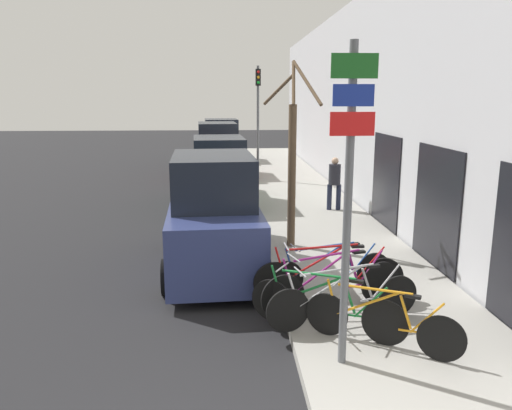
{
  "coord_description": "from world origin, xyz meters",
  "views": [
    {
      "loc": [
        0.12,
        -2.83,
        3.43
      ],
      "look_at": [
        0.66,
        6.23,
        1.47
      ],
      "focal_mm": 35.0,
      "sensor_mm": 36.0,
      "label": 1
    }
  ],
  "objects_px": {
    "bicycle_5": "(331,271)",
    "traffic_light": "(258,108)",
    "parked_car_2": "(217,153)",
    "bicycle_4": "(330,277)",
    "parked_car_0": "(213,218)",
    "bicycle_0": "(381,322)",
    "bicycle_1": "(326,307)",
    "bicycle_2": "(345,299)",
    "parked_car_3": "(221,143)",
    "street_tree": "(292,163)",
    "pedestrian_near": "(334,180)",
    "parked_car_1": "(219,175)",
    "signpost": "(348,193)",
    "bicycle_3": "(334,286)"
  },
  "relations": [
    {
      "from": "bicycle_5",
      "to": "traffic_light",
      "type": "bearing_deg",
      "value": -10.36
    },
    {
      "from": "parked_car_2",
      "to": "traffic_light",
      "type": "distance_m",
      "value": 3.08
    },
    {
      "from": "bicycle_4",
      "to": "parked_car_0",
      "type": "distance_m",
      "value": 2.97
    },
    {
      "from": "bicycle_0",
      "to": "parked_car_2",
      "type": "xyz_separation_m",
      "value": [
        -2.42,
        15.77,
        0.56
      ]
    },
    {
      "from": "bicycle_1",
      "to": "bicycle_4",
      "type": "relative_size",
      "value": 0.81
    },
    {
      "from": "bicycle_2",
      "to": "parked_car_0",
      "type": "relative_size",
      "value": 0.52
    },
    {
      "from": "bicycle_4",
      "to": "parked_car_3",
      "type": "xyz_separation_m",
      "value": [
        -1.91,
        19.32,
        0.48
      ]
    },
    {
      "from": "bicycle_5",
      "to": "parked_car_0",
      "type": "bearing_deg",
      "value": 35.63
    },
    {
      "from": "bicycle_4",
      "to": "street_tree",
      "type": "distance_m",
      "value": 3.48
    },
    {
      "from": "bicycle_0",
      "to": "pedestrian_near",
      "type": "xyz_separation_m",
      "value": [
        1.15,
        8.34,
        0.54
      ]
    },
    {
      "from": "parked_car_1",
      "to": "bicycle_5",
      "type": "bearing_deg",
      "value": -79.28
    },
    {
      "from": "parked_car_1",
      "to": "street_tree",
      "type": "xyz_separation_m",
      "value": [
        1.67,
        -5.1,
        1.02
      ]
    },
    {
      "from": "bicycle_2",
      "to": "parked_car_2",
      "type": "relative_size",
      "value": 0.51
    },
    {
      "from": "parked_car_3",
      "to": "bicycle_4",
      "type": "bearing_deg",
      "value": -87.63
    },
    {
      "from": "bicycle_1",
      "to": "bicycle_2",
      "type": "xyz_separation_m",
      "value": [
        0.33,
        0.25,
        0.01
      ]
    },
    {
      "from": "signpost",
      "to": "parked_car_0",
      "type": "distance_m",
      "value": 4.63
    },
    {
      "from": "bicycle_5",
      "to": "street_tree",
      "type": "distance_m",
      "value": 3.16
    },
    {
      "from": "bicycle_4",
      "to": "pedestrian_near",
      "type": "bearing_deg",
      "value": -15.73
    },
    {
      "from": "bicycle_1",
      "to": "parked_car_0",
      "type": "xyz_separation_m",
      "value": [
        -1.65,
        3.28,
        0.52
      ]
    },
    {
      "from": "parked_car_1",
      "to": "street_tree",
      "type": "bearing_deg",
      "value": -75.36
    },
    {
      "from": "bicycle_1",
      "to": "bicycle_3",
      "type": "height_order",
      "value": "bicycle_3"
    },
    {
      "from": "bicycle_4",
      "to": "street_tree",
      "type": "bearing_deg",
      "value": 1.02
    },
    {
      "from": "parked_car_2",
      "to": "traffic_light",
      "type": "height_order",
      "value": "traffic_light"
    },
    {
      "from": "parked_car_1",
      "to": "parked_car_2",
      "type": "height_order",
      "value": "parked_car_2"
    },
    {
      "from": "parked_car_0",
      "to": "parked_car_3",
      "type": "bearing_deg",
      "value": 86.88
    },
    {
      "from": "bicycle_5",
      "to": "parked_car_2",
      "type": "relative_size",
      "value": 0.48
    },
    {
      "from": "bicycle_4",
      "to": "parked_car_3",
      "type": "distance_m",
      "value": 19.42
    },
    {
      "from": "bicycle_2",
      "to": "parked_car_0",
      "type": "height_order",
      "value": "parked_car_0"
    },
    {
      "from": "signpost",
      "to": "bicycle_2",
      "type": "height_order",
      "value": "signpost"
    },
    {
      "from": "parked_car_2",
      "to": "parked_car_3",
      "type": "relative_size",
      "value": 1.07
    },
    {
      "from": "bicycle_3",
      "to": "parked_car_3",
      "type": "xyz_separation_m",
      "value": [
        -1.9,
        19.69,
        0.48
      ]
    },
    {
      "from": "bicycle_3",
      "to": "traffic_light",
      "type": "distance_m",
      "value": 13.14
    },
    {
      "from": "parked_car_2",
      "to": "traffic_light",
      "type": "xyz_separation_m",
      "value": [
        1.67,
        -1.68,
        1.96
      ]
    },
    {
      "from": "parked_car_3",
      "to": "pedestrian_near",
      "type": "relative_size",
      "value": 2.79
    },
    {
      "from": "bicycle_0",
      "to": "traffic_light",
      "type": "height_order",
      "value": "traffic_light"
    },
    {
      "from": "bicycle_2",
      "to": "street_tree",
      "type": "bearing_deg",
      "value": -9.64
    },
    {
      "from": "street_tree",
      "to": "traffic_light",
      "type": "xyz_separation_m",
      "value": [
        -0.15,
        9.38,
        1.01
      ]
    },
    {
      "from": "bicycle_1",
      "to": "bicycle_0",
      "type": "bearing_deg",
      "value": -96.22
    },
    {
      "from": "street_tree",
      "to": "parked_car_0",
      "type": "bearing_deg",
      "value": -150.96
    },
    {
      "from": "parked_car_0",
      "to": "parked_car_1",
      "type": "height_order",
      "value": "parked_car_0"
    },
    {
      "from": "street_tree",
      "to": "traffic_light",
      "type": "bearing_deg",
      "value": 90.9
    },
    {
      "from": "bicycle_0",
      "to": "parked_car_2",
      "type": "distance_m",
      "value": 15.97
    },
    {
      "from": "bicycle_0",
      "to": "parked_car_2",
      "type": "relative_size",
      "value": 0.39
    },
    {
      "from": "signpost",
      "to": "traffic_light",
      "type": "height_order",
      "value": "traffic_light"
    },
    {
      "from": "bicycle_2",
      "to": "bicycle_4",
      "type": "relative_size",
      "value": 0.95
    },
    {
      "from": "bicycle_2",
      "to": "parked_car_1",
      "type": "xyz_separation_m",
      "value": [
        -1.95,
        9.08,
        0.47
      ]
    },
    {
      "from": "signpost",
      "to": "bicycle_2",
      "type": "xyz_separation_m",
      "value": [
        0.28,
        1.08,
        -1.8
      ]
    },
    {
      "from": "bicycle_5",
      "to": "parked_car_3",
      "type": "relative_size",
      "value": 0.51
    },
    {
      "from": "bicycle_2",
      "to": "pedestrian_near",
      "type": "xyz_separation_m",
      "value": [
        1.48,
        7.61,
        0.52
      ]
    },
    {
      "from": "bicycle_0",
      "to": "bicycle_3",
      "type": "distance_m",
      "value": 1.25
    }
  ]
}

